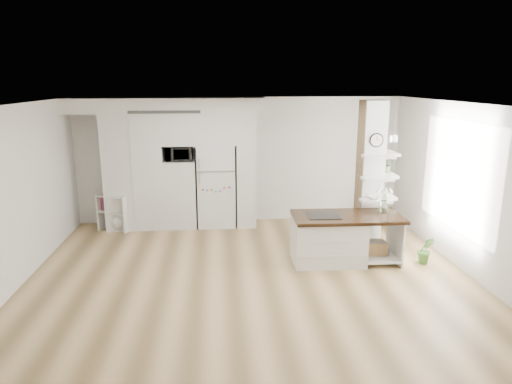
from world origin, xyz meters
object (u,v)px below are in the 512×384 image
at_px(bookshelf, 116,215).
at_px(refrigerator, 216,185).
at_px(floor_plant_a, 426,250).
at_px(kitchen_island, 335,237).

bearing_deg(bookshelf, refrigerator, 26.66).
distance_m(refrigerator, bookshelf, 2.15).
xyz_separation_m(refrigerator, bookshelf, (-2.08, -0.19, -0.55)).
xyz_separation_m(bookshelf, floor_plant_a, (5.60, -2.27, -0.08)).
bearing_deg(kitchen_island, floor_plant_a, -7.65).
xyz_separation_m(kitchen_island, bookshelf, (-4.08, 2.04, -0.11)).
distance_m(bookshelf, floor_plant_a, 6.04).
bearing_deg(floor_plant_a, kitchen_island, 171.35).
bearing_deg(floor_plant_a, bookshelf, 157.90).
bearing_deg(kitchen_island, bookshelf, 154.42).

